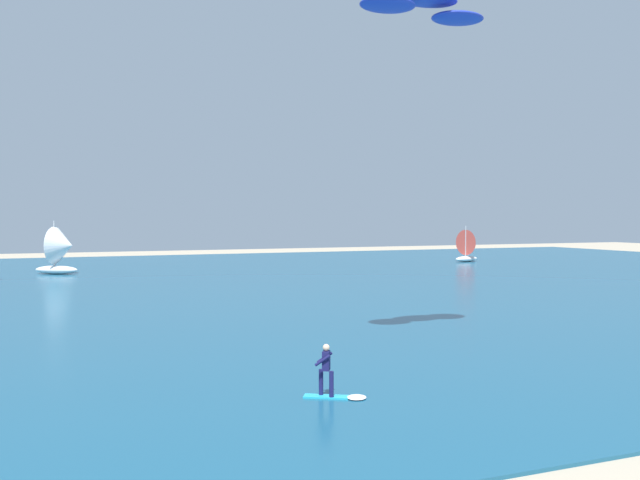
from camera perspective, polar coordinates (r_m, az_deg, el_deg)
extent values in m
cube|color=navy|center=(58.62, -13.47, -3.68)|extent=(160.00, 90.00, 0.10)
cube|color=#26B2CC|center=(22.69, 0.50, -12.39)|extent=(1.42, 1.11, 0.05)
cylinder|color=#19194C|center=(22.45, 0.92, -11.43)|extent=(0.14, 0.14, 0.80)
cylinder|color=#19194C|center=(22.73, 0.08, -11.27)|extent=(0.14, 0.14, 0.80)
cube|color=#19194C|center=(22.44, 0.50, -9.61)|extent=(0.38, 0.42, 0.60)
sphere|color=beige|center=(22.36, 0.50, -8.58)|extent=(0.22, 0.22, 0.22)
cylinder|color=#19194C|center=(22.23, 0.21, -9.59)|extent=(0.48, 0.34, 0.39)
cylinder|color=#19194C|center=(22.65, 0.37, -9.37)|extent=(0.48, 0.34, 0.39)
ellipsoid|color=white|center=(22.58, 2.94, -12.43)|extent=(0.88, 0.91, 0.08)
ellipsoid|color=#1E33B2|center=(30.92, 5.42, 18.17)|extent=(2.72, 2.34, 0.39)
ellipsoid|color=#1E33B2|center=(33.24, 10.92, 16.99)|extent=(2.72, 2.34, 0.39)
ellipsoid|color=white|center=(89.30, 11.62, -1.49)|extent=(3.92, 2.22, 0.70)
cylinder|color=silver|center=(89.06, 11.55, -0.08)|extent=(0.12, 0.12, 3.71)
cone|color=#D84C3F|center=(89.69, 11.89, -0.18)|extent=(2.40, 3.44, 3.12)
ellipsoid|color=white|center=(73.61, -20.30, -2.25)|extent=(4.45, 3.66, 0.82)
cylinder|color=silver|center=(73.57, -20.46, -0.24)|extent=(0.14, 0.14, 4.35)
cone|color=white|center=(73.10, -19.82, -0.41)|extent=(3.61, 4.10, 3.65)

